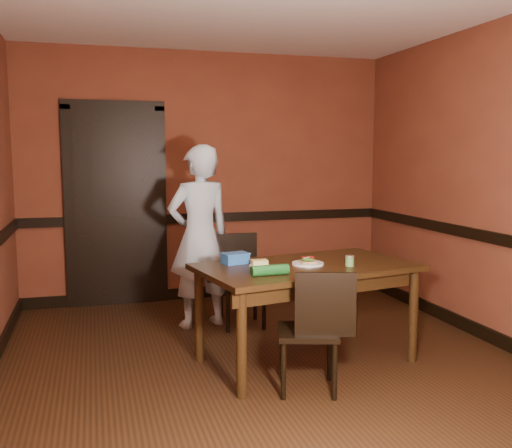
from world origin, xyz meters
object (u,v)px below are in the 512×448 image
chair_near (308,329)px  person (199,237)px  cheese_saucer (259,264)px  sauce_jar (350,261)px  dining_table (306,313)px  sandwich_plate (308,262)px  food_tub (235,258)px  chair_far (242,281)px

chair_near → person: bearing=-57.7°
person → cheese_saucer: size_ratio=10.80×
sauce_jar → chair_near: bearing=-142.7°
dining_table → sandwich_plate: (0.01, -0.01, 0.40)m
sauce_jar → food_tub: (-0.80, 0.33, 0.00)m
sandwich_plate → sauce_jar: 0.32m
sandwich_plate → food_tub: (-0.52, 0.19, 0.03)m
dining_table → chair_near: bearing=-121.0°
food_tub → chair_near: bearing=-78.7°
chair_near → chair_far: bearing=-70.2°
chair_far → chair_near: (0.06, -1.53, -0.00)m
chair_far → sauce_jar: bearing=-63.5°
chair_near → cheese_saucer: 0.67m
chair_near → sauce_jar: (0.47, 0.36, 0.38)m
dining_table → sandwich_plate: sandwich_plate is taller
sauce_jar → cheese_saucer: sauce_jar is taller
cheese_saucer → chair_far: bearing=83.0°
dining_table → chair_far: (-0.25, 1.03, 0.04)m
chair_far → person: bearing=164.7°
dining_table → sauce_jar: 0.53m
sauce_jar → cheese_saucer: (-0.65, 0.18, -0.02)m
dining_table → person: (-0.62, 1.14, 0.46)m
dining_table → chair_near: chair_near is taller
dining_table → sandwich_plate: bearing=-64.8°
dining_table → person: size_ratio=0.97×
chair_far → sandwich_plate: chair_far is taller
chair_near → sauce_jar: same height
chair_far → sandwich_plate: size_ratio=3.51×
chair_far → person: size_ratio=0.50×
sandwich_plate → sauce_jar: (0.28, -0.14, 0.02)m
person → sauce_jar: 1.58m
person → dining_table: bearing=104.2°
sauce_jar → cheese_saucer: size_ratio=0.52×
dining_table → cheese_saucer: cheese_saucer is taller
chair_far → sauce_jar: 1.34m
dining_table → sandwich_plate: size_ratio=6.72×
sandwich_plate → cheese_saucer: (-0.37, 0.04, 0.00)m
person → chair_near: bearing=90.5°
chair_far → food_tub: 0.96m
sandwich_plate → sauce_jar: bearing=-26.9°
chair_near → sandwich_plate: chair_near is taller
person → sauce_jar: person is taller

